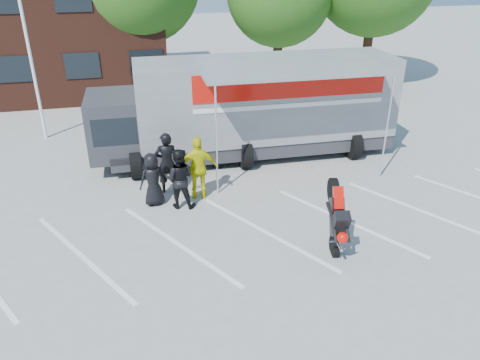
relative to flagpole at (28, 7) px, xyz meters
name	(u,v)px	position (x,y,z in m)	size (l,w,h in m)	color
ground	(269,253)	(6.24, -10.00, -5.05)	(100.00, 100.00, 0.00)	#9F9F9A
parking_bay_lines	(258,233)	(6.24, -9.00, -5.05)	(18.00, 5.00, 0.01)	white
flagpole	(28,7)	(0.00, 0.00, 0.00)	(1.61, 0.12, 8.00)	white
transporter_truck	(252,155)	(7.48, -3.75, -5.05)	(11.16, 5.38, 3.55)	gray
parked_motorcycle	(200,170)	(5.37, -4.64, -5.05)	(0.67, 2.01, 1.05)	#AAAAAF
stunt_bike_rider	(329,240)	(7.96, -9.80, -5.05)	(0.80, 1.70, 2.00)	black
spectator_leather_a	(153,179)	(3.64, -6.69, -4.24)	(0.80, 0.52, 1.63)	black
spectator_leather_b	(167,163)	(4.14, -5.99, -4.06)	(0.72, 0.47, 1.98)	black
spectator_leather_c	(179,178)	(4.39, -7.02, -4.13)	(0.89, 0.70, 1.84)	black
spectator_hivis	(199,168)	(5.04, -6.59, -4.06)	(1.16, 0.48, 1.98)	yellow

